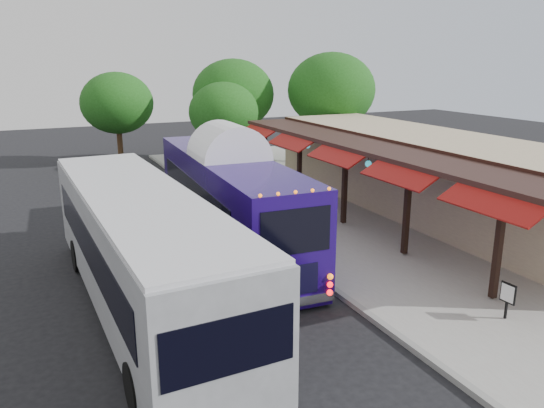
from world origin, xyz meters
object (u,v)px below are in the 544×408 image
coach_bus (230,197)px  city_bus (141,246)px  ped_a (295,211)px  ped_c (226,182)px  ped_d (263,172)px  sign_board (508,295)px  ped_b (292,187)px

coach_bus → city_bus: coach_bus is taller
ped_a → ped_c: size_ratio=1.02×
ped_d → sign_board: size_ratio=1.63×
coach_bus → ped_d: size_ratio=7.11×
ped_b → sign_board: size_ratio=1.54×
city_bus → ped_a: city_bus is taller
ped_c → sign_board: ped_c is taller
ped_a → ped_b: 4.91m
coach_bus → ped_a: size_ratio=6.01×
city_bus → ped_d: 14.51m
city_bus → ped_b: city_bus is taller
ped_a → ped_b: (2.13, 4.42, -0.19)m
ped_b → sign_board: bearing=93.9°
coach_bus → ped_d: bearing=61.4°
city_bus → ped_a: size_ratio=6.54×
ped_c → sign_board: size_ratio=1.88×
ped_b → ped_d: (0.00, 3.46, 0.04)m
ped_c → ped_d: (2.79, 1.91, -0.13)m
ped_b → ped_d: size_ratio=0.95×
ped_a → ped_d: size_ratio=1.18×
city_bus → ped_b: size_ratio=8.15×
coach_bus → city_bus: bearing=-135.1°
ped_c → ped_d: 3.38m
ped_d → ped_c: bearing=56.8°
ped_c → city_bus: bearing=14.3°
city_bus → ped_c: (6.02, 9.58, -0.78)m
coach_bus → ped_a: bearing=3.7°
ped_b → ped_a: bearing=69.1°
ped_a → ped_b: bearing=73.4°
coach_bus → ped_c: 6.42m
ped_a → ped_c: bearing=105.4°
coach_bus → city_bus: 5.33m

